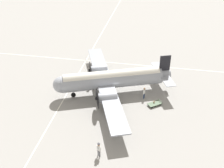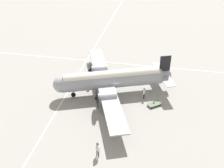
{
  "view_description": "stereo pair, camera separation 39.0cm",
  "coord_description": "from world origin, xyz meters",
  "px_view_note": "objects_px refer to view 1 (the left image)",
  "views": [
    {
      "loc": [
        35.02,
        6.42,
        23.75
      ],
      "look_at": [
        0.0,
        0.0,
        1.6
      ],
      "focal_mm": 45.0,
      "sensor_mm": 36.0,
      "label": 1
    },
    {
      "loc": [
        34.95,
        6.81,
        23.75
      ],
      "look_at": [
        0.0,
        0.0,
        1.6
      ],
      "focal_mm": 45.0,
      "sensor_mm": 36.0,
      "label": 2
    }
  ],
  "objects_px": {
    "airliner_main": "(109,79)",
    "passenger_boarding": "(144,92)",
    "suitcase_near_door": "(154,103)",
    "crew_foreground": "(99,148)",
    "baggage_cart": "(155,104)"
  },
  "relations": [
    {
      "from": "crew_foreground",
      "to": "baggage_cart",
      "type": "relative_size",
      "value": 0.86
    },
    {
      "from": "airliner_main",
      "to": "passenger_boarding",
      "type": "xyz_separation_m",
      "value": [
        0.41,
        5.27,
        -1.33
      ]
    },
    {
      "from": "airliner_main",
      "to": "passenger_boarding",
      "type": "distance_m",
      "value": 5.45
    },
    {
      "from": "airliner_main",
      "to": "crew_foreground",
      "type": "height_order",
      "value": "airliner_main"
    },
    {
      "from": "airliner_main",
      "to": "baggage_cart",
      "type": "relative_size",
      "value": 10.47
    },
    {
      "from": "passenger_boarding",
      "to": "airliner_main",
      "type": "bearing_deg",
      "value": -75.66
    },
    {
      "from": "passenger_boarding",
      "to": "baggage_cart",
      "type": "distance_m",
      "value": 2.37
    },
    {
      "from": "suitcase_near_door",
      "to": "baggage_cart",
      "type": "height_order",
      "value": "baggage_cart"
    },
    {
      "from": "baggage_cart",
      "to": "crew_foreground",
      "type": "bearing_deg",
      "value": 25.43
    },
    {
      "from": "passenger_boarding",
      "to": "suitcase_near_door",
      "type": "bearing_deg",
      "value": 70.29
    },
    {
      "from": "passenger_boarding",
      "to": "baggage_cart",
      "type": "relative_size",
      "value": 0.85
    },
    {
      "from": "baggage_cart",
      "to": "suitcase_near_door",
      "type": "bearing_deg",
      "value": -102.17
    },
    {
      "from": "airliner_main",
      "to": "baggage_cart",
      "type": "bearing_deg",
      "value": 143.9
    },
    {
      "from": "airliner_main",
      "to": "suitcase_near_door",
      "type": "height_order",
      "value": "airliner_main"
    },
    {
      "from": "passenger_boarding",
      "to": "baggage_cart",
      "type": "bearing_deg",
      "value": 67.44
    }
  ]
}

